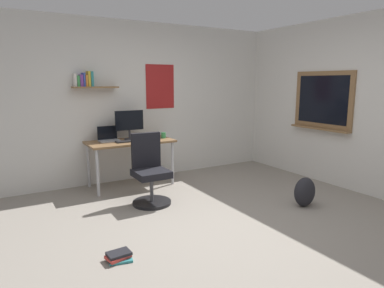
% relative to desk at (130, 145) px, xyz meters
% --- Properties ---
extents(ground_plane, '(5.20, 5.20, 0.00)m').
position_rel_desk_xyz_m(ground_plane, '(0.40, -2.05, -0.65)').
color(ground_plane, gray).
rests_on(ground_plane, ground).
extents(wall_back, '(5.00, 0.30, 2.60)m').
position_rel_desk_xyz_m(wall_back, '(0.40, 0.40, 0.65)').
color(wall_back, silver).
rests_on(wall_back, ground).
extents(wall_right, '(0.22, 5.00, 2.60)m').
position_rel_desk_xyz_m(wall_right, '(2.85, -2.02, 0.65)').
color(wall_right, silver).
rests_on(wall_right, ground).
extents(desk, '(1.32, 0.65, 0.72)m').
position_rel_desk_xyz_m(desk, '(0.00, 0.00, 0.00)').
color(desk, olive).
rests_on(desk, ground).
extents(office_chair, '(0.52, 0.52, 0.95)m').
position_rel_desk_xyz_m(office_chair, '(-0.06, -0.88, -0.24)').
color(office_chair, black).
rests_on(office_chair, ground).
extents(laptop, '(0.31, 0.21, 0.23)m').
position_rel_desk_xyz_m(laptop, '(-0.30, 0.15, 0.13)').
color(laptop, '#ADAFB5').
rests_on(laptop, desk).
extents(monitor_primary, '(0.46, 0.17, 0.46)m').
position_rel_desk_xyz_m(monitor_primary, '(0.03, 0.10, 0.35)').
color(monitor_primary, '#38383D').
rests_on(monitor_primary, desk).
extents(keyboard, '(0.37, 0.13, 0.02)m').
position_rel_desk_xyz_m(keyboard, '(-0.07, -0.08, 0.09)').
color(keyboard, black).
rests_on(keyboard, desk).
extents(computer_mouse, '(0.10, 0.06, 0.03)m').
position_rel_desk_xyz_m(computer_mouse, '(0.21, -0.08, 0.09)').
color(computer_mouse, '#262628').
rests_on(computer_mouse, desk).
extents(coffee_mug, '(0.08, 0.08, 0.09)m').
position_rel_desk_xyz_m(coffee_mug, '(0.56, -0.03, 0.12)').
color(coffee_mug, '#338C4C').
rests_on(coffee_mug, desk).
extents(backpack, '(0.32, 0.22, 0.39)m').
position_rel_desk_xyz_m(backpack, '(1.65, -2.05, -0.45)').
color(backpack, '#232328').
rests_on(backpack, ground).
extents(book_stack_on_floor, '(0.25, 0.21, 0.08)m').
position_rel_desk_xyz_m(book_stack_on_floor, '(-0.93, -2.16, -0.61)').
color(book_stack_on_floor, teal).
rests_on(book_stack_on_floor, ground).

